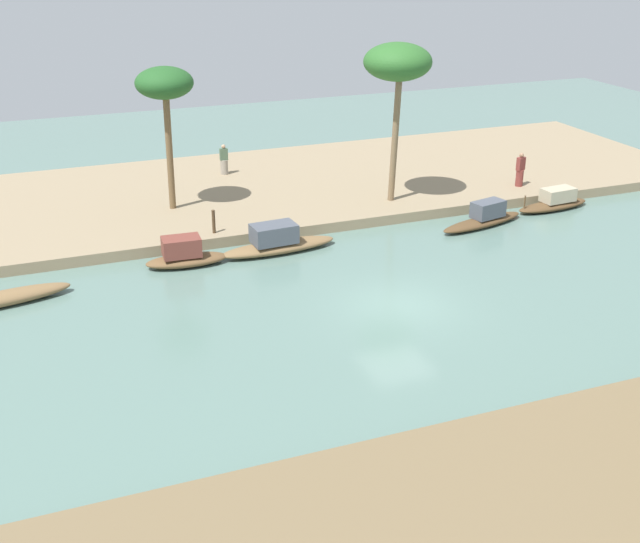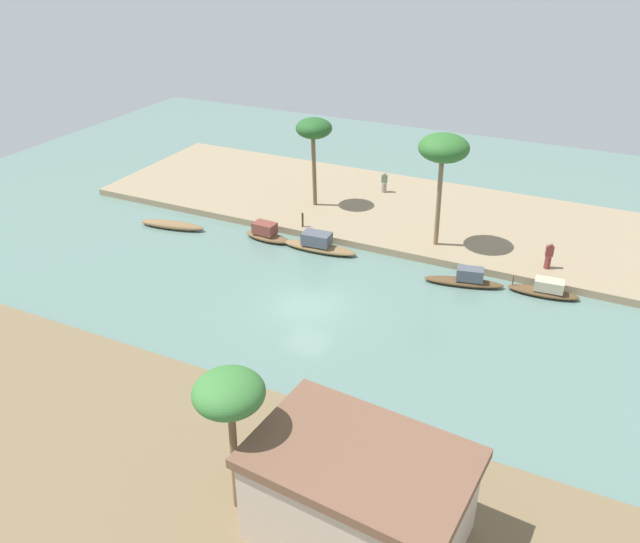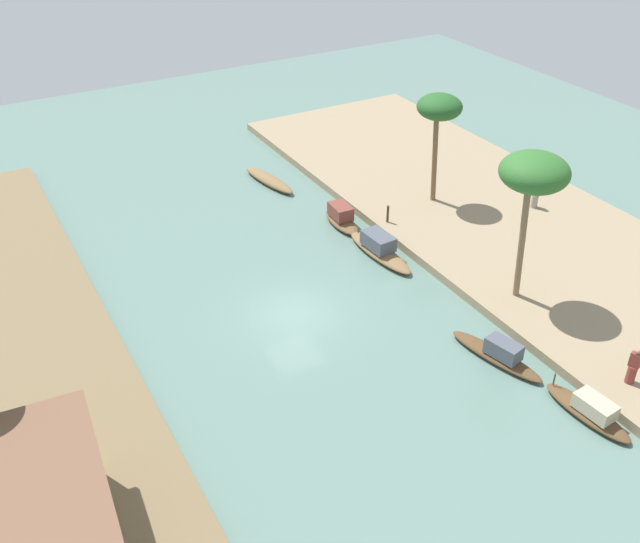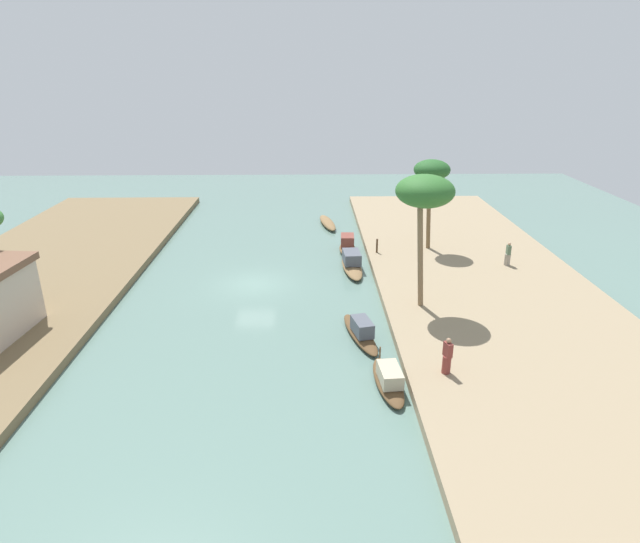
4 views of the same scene
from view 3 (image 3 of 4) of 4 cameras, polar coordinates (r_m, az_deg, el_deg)
name	(u,v)px [view 3 (image 3 of 4)]	position (r m, az deg, el deg)	size (l,w,h in m)	color
river_water	(294,314)	(34.22, -2.12, -3.44)	(73.94, 73.94, 0.00)	slate
riverbank_left	(523,235)	(41.66, 15.92, 2.84)	(44.80, 13.45, 0.48)	#937F60
sampan_near_left_bank	(379,248)	(38.51, 4.76, 1.86)	(5.14, 1.55, 1.26)	brown
sampan_downstream_large	(341,218)	(41.33, 1.71, 4.31)	(3.37, 1.39, 1.22)	brown
sampan_foreground	(498,354)	(32.23, 14.07, -6.38)	(4.78, 2.02, 1.14)	brown
sampan_open_hull	(269,180)	(46.34, -4.10, 7.31)	(4.95, 1.81, 0.51)	brown
sampan_upstream_small	(590,410)	(30.62, 20.75, -10.32)	(4.07, 1.41, 1.04)	brown
person_on_near_bank	(633,368)	(31.93, 23.73, -7.07)	(0.50, 0.48, 1.72)	brown
person_by_mooring	(535,197)	(44.01, 16.82, 5.72)	(0.42, 0.41, 1.61)	gray
mooring_post	(388,214)	(40.79, 5.43, 4.60)	(0.14, 0.14, 1.03)	#4C3823
palm_tree_left_near	(534,174)	(32.73, 16.73, 7.44)	(3.11, 3.11, 7.43)	#7F6647
palm_tree_left_far	(439,109)	(41.49, 9.51, 12.65)	(2.58, 2.58, 6.55)	brown
riverside_building	(32,532)	(24.09, -21.99, -18.76)	(7.53, 5.31, 3.65)	#C6B29E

